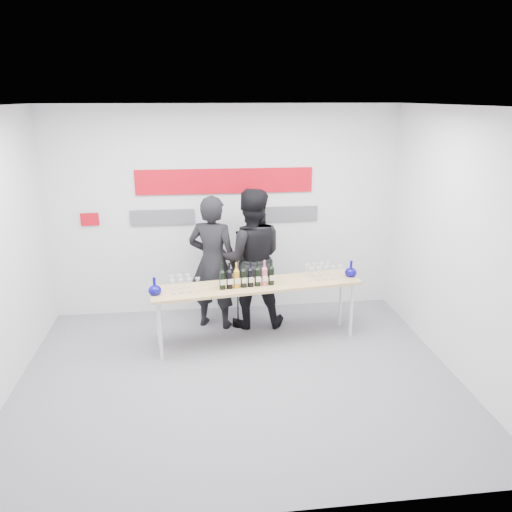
{
  "coord_description": "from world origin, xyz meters",
  "views": [
    {
      "loc": [
        -0.41,
        -5.04,
        3.09
      ],
      "look_at": [
        0.32,
        0.96,
        1.15
      ],
      "focal_mm": 35.0,
      "sensor_mm": 36.0,
      "label": 1
    }
  ],
  "objects_px": {
    "tasting_table": "(257,288)",
    "presenter_left": "(213,263)",
    "presenter_right": "(251,259)",
    "mic_stand": "(238,298)"
  },
  "relations": [
    {
      "from": "presenter_left",
      "to": "presenter_right",
      "type": "distance_m",
      "value": 0.52
    },
    {
      "from": "tasting_table",
      "to": "mic_stand",
      "type": "bearing_deg",
      "value": 105.42
    },
    {
      "from": "presenter_left",
      "to": "mic_stand",
      "type": "distance_m",
      "value": 0.61
    },
    {
      "from": "presenter_left",
      "to": "tasting_table",
      "type": "bearing_deg",
      "value": 155.03
    },
    {
      "from": "tasting_table",
      "to": "presenter_left",
      "type": "distance_m",
      "value": 0.79
    },
    {
      "from": "presenter_left",
      "to": "presenter_right",
      "type": "relative_size",
      "value": 0.96
    },
    {
      "from": "mic_stand",
      "to": "tasting_table",
      "type": "bearing_deg",
      "value": -87.18
    },
    {
      "from": "tasting_table",
      "to": "presenter_left",
      "type": "bearing_deg",
      "value": 126.71
    },
    {
      "from": "presenter_right",
      "to": "mic_stand",
      "type": "relative_size",
      "value": 1.4
    },
    {
      "from": "tasting_table",
      "to": "presenter_right",
      "type": "bearing_deg",
      "value": 84.3
    }
  ]
}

